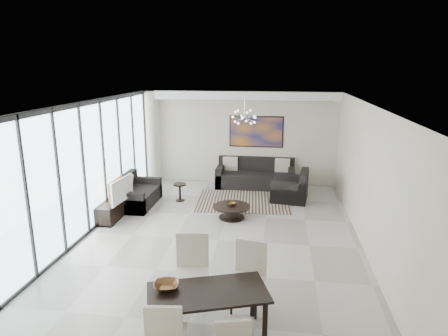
% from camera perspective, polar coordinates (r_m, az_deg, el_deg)
% --- Properties ---
extents(room_shell, '(6.00, 9.00, 2.90)m').
position_cam_1_polar(room_shell, '(8.17, 2.39, -1.16)').
color(room_shell, '#A8A39B').
rests_on(room_shell, ground).
extents(window_wall, '(0.37, 8.95, 2.90)m').
position_cam_1_polar(window_wall, '(9.09, -18.90, -0.20)').
color(window_wall, silver).
rests_on(window_wall, floor).
extents(soffit, '(5.98, 0.40, 0.26)m').
position_cam_1_polar(soffit, '(12.22, 2.30, 10.31)').
color(soffit, white).
rests_on(soffit, room_shell).
extents(painting, '(1.68, 0.04, 0.98)m').
position_cam_1_polar(painting, '(12.48, 4.62, 5.19)').
color(painting, '#B86719').
rests_on(painting, room_shell).
extents(chandelier, '(0.66, 0.66, 0.71)m').
position_cam_1_polar(chandelier, '(10.45, 2.92, 7.30)').
color(chandelier, silver).
rests_on(chandelier, room_shell).
extents(rug, '(2.62, 2.08, 0.01)m').
position_cam_1_polar(rug, '(11.08, 2.75, -4.75)').
color(rug, black).
rests_on(rug, floor).
extents(coffee_table, '(0.91, 0.91, 0.32)m').
position_cam_1_polar(coffee_table, '(9.85, 1.10, -6.16)').
color(coffee_table, black).
rests_on(coffee_table, floor).
extents(bowl_coffee, '(0.26, 0.26, 0.07)m').
position_cam_1_polar(bowl_coffee, '(9.82, 1.12, -5.15)').
color(bowl_coffee, brown).
rests_on(bowl_coffee, coffee_table).
extents(sofa_main, '(2.38, 0.97, 0.86)m').
position_cam_1_polar(sofa_main, '(12.39, 4.51, -1.32)').
color(sofa_main, black).
rests_on(sofa_main, floor).
extents(loveseat, '(0.90, 1.59, 0.80)m').
position_cam_1_polar(loveseat, '(10.98, -12.51, -3.82)').
color(loveseat, black).
rests_on(loveseat, floor).
extents(armchair, '(1.07, 1.12, 0.85)m').
position_cam_1_polar(armchair, '(11.27, 9.56, -3.08)').
color(armchair, black).
rests_on(armchair, floor).
extents(side_table, '(0.36, 0.36, 0.49)m').
position_cam_1_polar(side_table, '(11.09, -6.32, -3.08)').
color(side_table, black).
rests_on(side_table, floor).
extents(tv_console, '(0.40, 1.42, 0.44)m').
position_cam_1_polar(tv_console, '(10.27, -15.38, -5.57)').
color(tv_console, black).
rests_on(tv_console, floor).
extents(television, '(0.24, 1.01, 0.58)m').
position_cam_1_polar(television, '(9.99, -14.87, -3.01)').
color(television, gray).
rests_on(television, tv_console).
extents(dining_table, '(1.80, 1.29, 0.68)m').
position_cam_1_polar(dining_table, '(5.70, -2.32, -17.97)').
color(dining_table, black).
rests_on(dining_table, floor).
extents(dining_chair_sw, '(0.49, 0.49, 0.97)m').
position_cam_1_polar(dining_chair_sw, '(5.19, -8.38, -22.18)').
color(dining_chair_sw, beige).
rests_on(dining_chair_sw, floor).
extents(dining_chair_nw, '(0.57, 0.57, 1.11)m').
position_cam_1_polar(dining_chair_nw, '(6.42, -4.59, -13.46)').
color(dining_chair_nw, beige).
rests_on(dining_chair_nw, floor).
extents(dining_chair_ne, '(0.57, 0.57, 1.06)m').
position_cam_1_polar(dining_chair_ne, '(6.29, 3.61, -14.38)').
color(dining_chair_ne, beige).
rests_on(dining_chair_ne, floor).
extents(bowl_dining, '(0.39, 0.39, 0.08)m').
position_cam_1_polar(bowl_dining, '(5.75, -8.23, -16.30)').
color(bowl_dining, brown).
rests_on(bowl_dining, dining_table).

